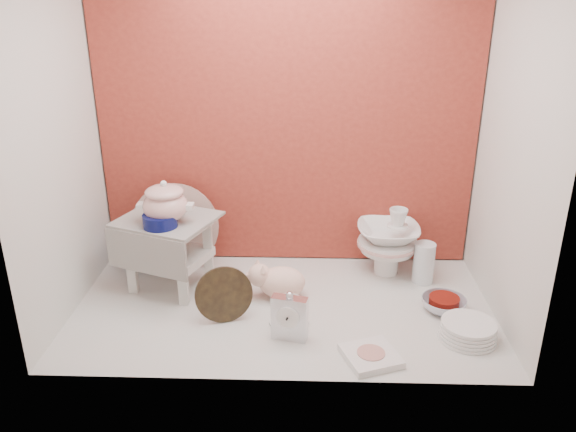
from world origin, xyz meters
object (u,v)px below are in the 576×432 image
step_stool (170,253)px  floral_platter (175,226)px  plush_pig (282,282)px  dinner_plate_stack (468,330)px  porcelain_tower (388,241)px  mantel_clock (290,316)px  blue_white_vase (139,246)px  soup_tureen (165,202)px  crystal_bowl (444,305)px  gold_rim_teacup (289,310)px

step_stool → floral_platter: bearing=116.1°
plush_pig → dinner_plate_stack: 0.81m
porcelain_tower → mantel_clock: bearing=-128.0°
blue_white_vase → plush_pig: size_ratio=0.81×
soup_tureen → porcelain_tower: bearing=12.5°
floral_platter → crystal_bowl: (1.23, -0.39, -0.18)m
gold_rim_teacup → step_stool: bearing=152.0°
floral_platter → blue_white_vase: bearing=-177.0°
floral_platter → porcelain_tower: bearing=-2.3°
mantel_clock → dinner_plate_stack: mantel_clock is taller
step_stool → plush_pig: step_stool is taller
floral_platter → porcelain_tower: size_ratio=1.26×
blue_white_vase → floral_platter: bearing=3.0°
soup_tureen → dinner_plate_stack: bearing=-14.9°
plush_pig → soup_tureen: bearing=-164.2°
step_stool → soup_tureen: bearing=-56.4°
crystal_bowl → porcelain_tower: 0.43m
mantel_clock → crystal_bowl: mantel_clock is taller
gold_rim_teacup → crystal_bowl: size_ratio=0.66×
gold_rim_teacup → porcelain_tower: size_ratio=0.37×
crystal_bowl → soup_tureen: bearing=174.0°
blue_white_vase → gold_rim_teacup: bearing=-33.3°
dinner_plate_stack → blue_white_vase: bearing=158.2°
dinner_plate_stack → soup_tureen: bearing=165.1°
floral_platter → mantel_clock: (0.58, -0.62, -0.11)m
soup_tureen → mantel_clock: soup_tureen is taller
step_stool → blue_white_vase: bearing=156.3°
floral_platter → porcelain_tower: floral_platter is taller
soup_tureen → gold_rim_teacup: bearing=-24.3°
floral_platter → dinner_plate_stack: floral_platter is taller
floral_platter → blue_white_vase: 0.21m
floral_platter → crystal_bowl: floral_platter is taller
crystal_bowl → plush_pig: bearing=172.8°
soup_tureen → crystal_bowl: size_ratio=1.23×
porcelain_tower → crystal_bowl: bearing=-59.5°
mantel_clock → dinner_plate_stack: 0.71m
dinner_plate_stack → mantel_clock: bearing=-178.2°
soup_tureen → crystal_bowl: 1.28m
soup_tureen → blue_white_vase: soup_tureen is taller
soup_tureen → dinner_plate_stack: size_ratio=1.02×
soup_tureen → plush_pig: (0.50, -0.04, -0.36)m
gold_rim_teacup → plush_pig: bearing=100.5°
step_stool → soup_tureen: (0.01, -0.05, 0.27)m
gold_rim_teacup → crystal_bowl: 0.67m
blue_white_vase → soup_tureen: bearing=-49.5°
plush_pig → crystal_bowl: size_ratio=1.40×
plush_pig → gold_rim_teacup: bearing=-59.5°
step_stool → gold_rim_teacup: bearing=-7.0°
dinner_plate_stack → floral_platter: bearing=155.0°
step_stool → plush_pig: (0.51, -0.09, -0.09)m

